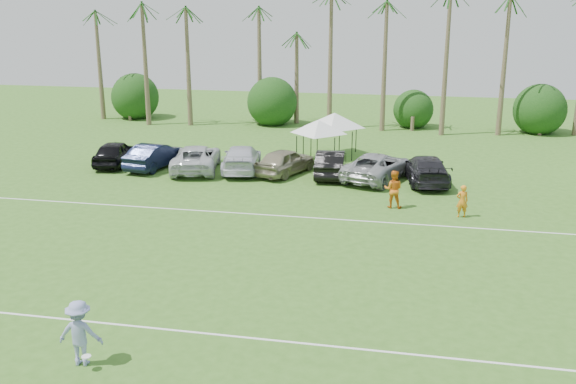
# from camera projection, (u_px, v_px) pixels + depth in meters

# --- Properties ---
(ground) EXTENTS (120.00, 120.00, 0.00)m
(ground) POSITION_uv_depth(u_px,v_px,m) (179.00, 367.00, 18.36)
(ground) COLOR #37661E
(ground) RESTS_ON ground
(field_lines) EXTENTS (80.00, 12.10, 0.01)m
(field_lines) POSITION_uv_depth(u_px,v_px,m) (250.00, 262.00, 25.88)
(field_lines) COLOR white
(field_lines) RESTS_ON ground
(palm_tree_0) EXTENTS (2.40, 2.40, 8.90)m
(palm_tree_0) POSITION_uv_depth(u_px,v_px,m) (92.00, 35.00, 56.20)
(palm_tree_0) COLOR brown
(palm_tree_0) RESTS_ON ground
(palm_tree_1) EXTENTS (2.40, 2.40, 9.90)m
(palm_tree_1) POSITION_uv_depth(u_px,v_px,m) (145.00, 25.00, 55.01)
(palm_tree_1) COLOR brown
(palm_tree_1) RESTS_ON ground
(palm_tree_2) EXTENTS (2.40, 2.40, 10.90)m
(palm_tree_2) POSITION_uv_depth(u_px,v_px,m) (200.00, 15.00, 53.82)
(palm_tree_2) COLOR brown
(palm_tree_2) RESTS_ON ground
(palm_tree_3) EXTENTS (2.40, 2.40, 11.90)m
(palm_tree_3) POSITION_uv_depth(u_px,v_px,m) (246.00, 4.00, 52.83)
(palm_tree_3) COLOR brown
(palm_tree_3) RESTS_ON ground
(palm_tree_4) EXTENTS (2.40, 2.40, 8.90)m
(palm_tree_4) POSITION_uv_depth(u_px,v_px,m) (294.00, 37.00, 52.79)
(palm_tree_4) COLOR brown
(palm_tree_4) RESTS_ON ground
(palm_tree_5) EXTENTS (2.40, 2.40, 9.90)m
(palm_tree_5) POSITION_uv_depth(u_px,v_px,m) (342.00, 26.00, 51.79)
(palm_tree_5) COLOR brown
(palm_tree_5) RESTS_ON ground
(palm_tree_6) EXTENTS (2.40, 2.40, 10.90)m
(palm_tree_6) POSITION_uv_depth(u_px,v_px,m) (393.00, 15.00, 50.79)
(palm_tree_6) COLOR brown
(palm_tree_6) RESTS_ON ground
(palm_tree_7) EXTENTS (2.40, 2.40, 11.90)m
(palm_tree_7) POSITION_uv_depth(u_px,v_px,m) (445.00, 4.00, 49.79)
(palm_tree_7) COLOR brown
(palm_tree_7) RESTS_ON ground
(palm_tree_8) EXTENTS (2.40, 2.40, 8.90)m
(palm_tree_8) POSITION_uv_depth(u_px,v_px,m) (509.00, 39.00, 49.56)
(palm_tree_8) COLOR brown
(palm_tree_8) RESTS_ON ground
(bush_tree_0) EXTENTS (4.00, 4.00, 4.00)m
(bush_tree_0) POSITION_uv_depth(u_px,v_px,m) (133.00, 99.00, 58.17)
(bush_tree_0) COLOR brown
(bush_tree_0) RESTS_ON ground
(bush_tree_1) EXTENTS (4.00, 4.00, 4.00)m
(bush_tree_1) POSITION_uv_depth(u_px,v_px,m) (273.00, 103.00, 55.70)
(bush_tree_1) COLOR brown
(bush_tree_1) RESTS_ON ground
(bush_tree_2) EXTENTS (4.00, 4.00, 4.00)m
(bush_tree_2) POSITION_uv_depth(u_px,v_px,m) (413.00, 107.00, 53.42)
(bush_tree_2) COLOR brown
(bush_tree_2) RESTS_ON ground
(bush_tree_3) EXTENTS (4.00, 4.00, 4.00)m
(bush_tree_3) POSITION_uv_depth(u_px,v_px,m) (540.00, 111.00, 51.52)
(bush_tree_3) COLOR brown
(bush_tree_3) RESTS_ON ground
(sideline_player_a) EXTENTS (0.66, 0.51, 1.62)m
(sideline_player_a) POSITION_uv_depth(u_px,v_px,m) (462.00, 201.00, 31.15)
(sideline_player_a) COLOR orange
(sideline_player_a) RESTS_ON ground
(sideline_player_b) EXTENTS (0.98, 0.78, 1.95)m
(sideline_player_b) POSITION_uv_depth(u_px,v_px,m) (393.00, 189.00, 32.58)
(sideline_player_b) COLOR orange
(sideline_player_b) RESTS_ON ground
(canopy_tent_left) EXTENTS (3.88, 3.88, 3.14)m
(canopy_tent_left) POSITION_uv_depth(u_px,v_px,m) (319.00, 120.00, 42.29)
(canopy_tent_left) COLOR black
(canopy_tent_left) RESTS_ON ground
(canopy_tent_right) EXTENTS (4.26, 4.26, 3.45)m
(canopy_tent_right) POSITION_uv_depth(u_px,v_px,m) (335.00, 113.00, 43.48)
(canopy_tent_right) COLOR black
(canopy_tent_right) RESTS_ON ground
(frisbee_player) EXTENTS (1.35, 0.87, 1.97)m
(frisbee_player) POSITION_uv_depth(u_px,v_px,m) (80.00, 333.00, 18.25)
(frisbee_player) COLOR #878FBF
(frisbee_player) RESTS_ON ground
(parked_car_0) EXTENTS (2.57, 4.93, 1.60)m
(parked_car_0) POSITION_uv_depth(u_px,v_px,m) (115.00, 153.00, 41.39)
(parked_car_0) COLOR black
(parked_car_0) RESTS_ON ground
(parked_car_1) EXTENTS (2.43, 5.07, 1.60)m
(parked_car_1) POSITION_uv_depth(u_px,v_px,m) (154.00, 156.00, 40.62)
(parked_car_1) COLOR black
(parked_car_1) RESTS_ON ground
(parked_car_2) EXTENTS (3.79, 6.19, 1.60)m
(parked_car_2) POSITION_uv_depth(u_px,v_px,m) (196.00, 158.00, 40.02)
(parked_car_2) COLOR silver
(parked_car_2) RESTS_ON ground
(parked_car_3) EXTENTS (3.26, 5.85, 1.60)m
(parked_car_3) POSITION_uv_depth(u_px,v_px,m) (242.00, 158.00, 39.90)
(parked_car_3) COLOR silver
(parked_car_3) RESTS_ON ground
(parked_car_4) EXTENTS (3.45, 5.07, 1.60)m
(parked_car_4) POSITION_uv_depth(u_px,v_px,m) (285.00, 161.00, 39.17)
(parked_car_4) COLOR gray
(parked_car_4) RESTS_ON ground
(parked_car_5) EXTENTS (2.04, 4.97, 1.60)m
(parked_car_5) POSITION_uv_depth(u_px,v_px,m) (331.00, 163.00, 38.75)
(parked_car_5) COLOR black
(parked_car_5) RESTS_ON ground
(parked_car_6) EXTENTS (4.39, 6.32, 1.60)m
(parked_car_6) POSITION_uv_depth(u_px,v_px,m) (377.00, 166.00, 37.91)
(parked_car_6) COLOR #9B9D9E
(parked_car_6) RESTS_ON ground
(parked_car_7) EXTENTS (3.13, 5.82, 1.60)m
(parked_car_7) POSITION_uv_depth(u_px,v_px,m) (426.00, 169.00, 37.28)
(parked_car_7) COLOR black
(parked_car_7) RESTS_ON ground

